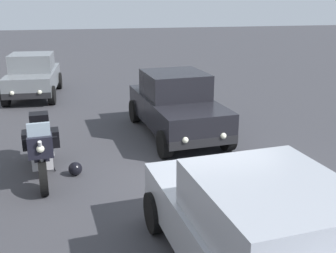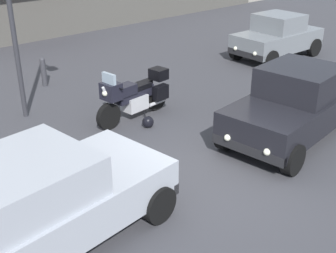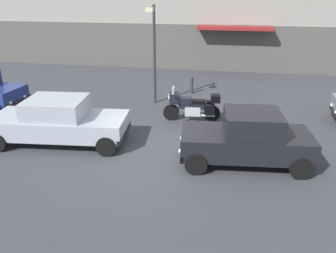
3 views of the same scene
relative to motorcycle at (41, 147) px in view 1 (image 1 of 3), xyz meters
name	(u,v)px [view 1 (image 1 of 3)]	position (x,y,z in m)	size (l,w,h in m)	color
ground_plane	(203,176)	(-0.70, -3.19, -0.62)	(80.00, 80.00, 0.00)	#38383D
motorcycle	(41,147)	(0.00, 0.00, 0.00)	(2.26, 0.83, 1.36)	black
helmet	(75,169)	(-0.11, -0.63, -0.48)	(0.28, 0.28, 0.28)	black
car_hatchback_near	(176,105)	(1.98, -3.24, 0.19)	(3.98, 2.11, 1.64)	black
car_sedan_far	(267,242)	(-4.21, -2.86, 0.16)	(4.69, 2.29, 1.56)	#9EA3AD
car_compact_side	(33,76)	(7.15, 0.81, 0.15)	(3.54, 1.86, 1.56)	slate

